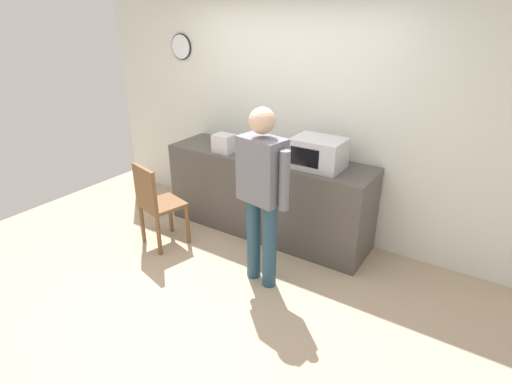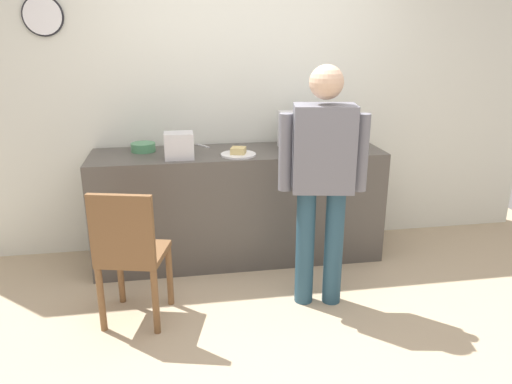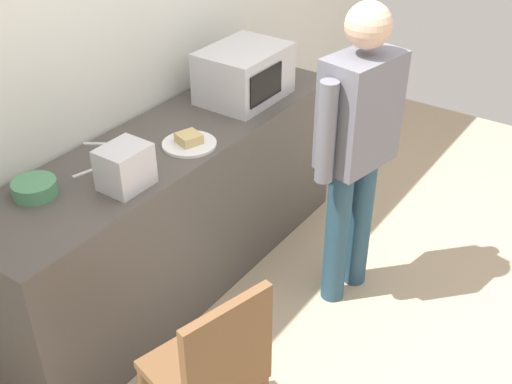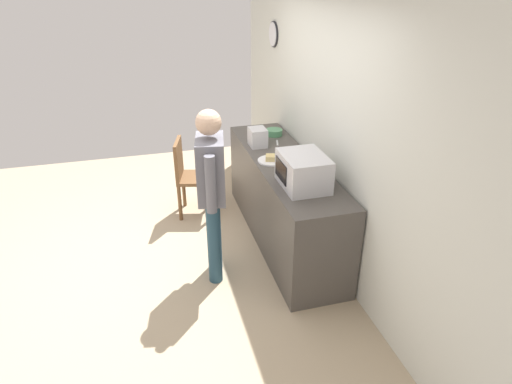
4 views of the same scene
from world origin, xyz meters
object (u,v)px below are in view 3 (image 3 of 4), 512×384
Objects in this scene: person_standing at (357,139)px; sandwich_plate at (189,142)px; salad_bowl at (35,188)px; fork_utensil at (100,144)px; toaster at (125,167)px; wooden_chair at (213,371)px; microwave at (244,74)px; spoon_utensil at (89,171)px.

sandwich_plate is at bearing 123.94° from person_standing.
salad_bowl is (-0.74, 0.27, 0.02)m from sandwich_plate.
person_standing is (0.73, -1.08, 0.04)m from fork_utensil.
toaster is 0.23× the size of wooden_chair.
toaster is 1.16m from person_standing.
person_standing is at bearing -100.70° from microwave.
toaster is at bearing -117.54° from fork_utensil.
toaster is 1.29× the size of spoon_utensil.
toaster is 0.25m from spoon_utensil.
wooden_chair is (-0.81, -0.77, -0.43)m from sandwich_plate.
salad_bowl reaches higher than wooden_chair.
toaster is at bearing 143.63° from person_standing.
microwave is 1.77m from wooden_chair.
spoon_utensil is 0.10× the size of person_standing.
fork_utensil is 0.18× the size of wooden_chair.
microwave is 1.11m from spoon_utensil.
microwave is 2.94× the size of fork_utensil.
sandwich_plate reaches higher than spoon_utensil.
wooden_chair is at bearing -177.03° from person_standing.
salad_bowl is 0.12× the size of person_standing.
fork_utensil reaches higher than wooden_chair.
salad_bowl is 0.21× the size of wooden_chair.
microwave reaches higher than fork_utensil.
microwave is 0.83m from person_standing.
toaster is at bearing -86.78° from spoon_utensil.
salad_bowl is 0.28m from spoon_utensil.
fork_utensil is 1.00× the size of spoon_utensil.
fork_utensil is at bearing 162.94° from microwave.
spoon_utensil is at bearing 155.10° from sandwich_plate.
sandwich_plate is 0.79m from salad_bowl.
salad_bowl is at bearing -167.28° from fork_utensil.
toaster is at bearing -177.96° from sandwich_plate.
sandwich_plate is 1.41× the size of salad_bowl.
microwave is 2.94× the size of spoon_utensil.
wooden_chair is (-0.35, -0.75, -0.51)m from toaster.
person_standing reaches higher than microwave.
toaster is 1.29× the size of fork_utensil.
toaster reaches higher than fork_utensil.
spoon_utensil is 1.32m from person_standing.
fork_utensil is at bearing 12.72° from salad_bowl.
wooden_chair is at bearing -148.62° from microwave.
toaster reaches higher than salad_bowl.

